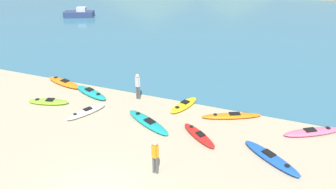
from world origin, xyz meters
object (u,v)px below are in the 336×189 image
(kayak_on_sand_2, at_px, (184,105))
(kayak_on_sand_7, at_px, (271,158))
(kayak_on_sand_6, at_px, (312,132))
(kayak_on_sand_8, at_px, (91,92))
(kayak_on_sand_1, at_px, (64,82))
(person_near_waterline, at_px, (138,85))
(kayak_on_sand_3, at_px, (48,102))
(kayak_on_sand_5, at_px, (199,135))
(person_near_foreground, at_px, (155,155))
(kayak_on_sand_4, at_px, (86,112))
(moored_boat_2, at_px, (79,14))
(kayak_on_sand_9, at_px, (231,116))
(kayak_on_sand_0, at_px, (148,122))

(kayak_on_sand_2, relative_size, kayak_on_sand_7, 0.87)
(kayak_on_sand_6, height_order, kayak_on_sand_8, kayak_on_sand_8)
(kayak_on_sand_1, bearing_deg, kayak_on_sand_7, -13.91)
(person_near_waterline, bearing_deg, kayak_on_sand_2, 0.54)
(kayak_on_sand_3, xyz_separation_m, kayak_on_sand_7, (14.01, -0.86, 0.01))
(kayak_on_sand_5, height_order, person_near_foreground, person_near_foreground)
(kayak_on_sand_3, relative_size, person_near_foreground, 1.60)
(kayak_on_sand_5, bearing_deg, kayak_on_sand_4, -179.53)
(kayak_on_sand_2, height_order, person_near_foreground, person_near_foreground)
(kayak_on_sand_1, relative_size, moored_boat_2, 0.80)
(kayak_on_sand_6, distance_m, kayak_on_sand_8, 14.04)
(kayak_on_sand_9, relative_size, moored_boat_2, 0.82)
(kayak_on_sand_4, distance_m, kayak_on_sand_5, 7.12)
(kayak_on_sand_0, xyz_separation_m, kayak_on_sand_3, (-7.07, -0.02, -0.01))
(kayak_on_sand_7, relative_size, person_near_waterline, 1.77)
(kayak_on_sand_4, bearing_deg, kayak_on_sand_2, 30.64)
(kayak_on_sand_1, distance_m, kayak_on_sand_3, 3.03)
(person_near_foreground, bearing_deg, kayak_on_sand_8, 141.50)
(kayak_on_sand_3, distance_m, kayak_on_sand_4, 3.09)
(kayak_on_sand_0, relative_size, kayak_on_sand_6, 1.10)
(kayak_on_sand_1, xyz_separation_m, kayak_on_sand_3, (1.00, -2.86, -0.04))
(kayak_on_sand_0, distance_m, kayak_on_sand_6, 9.10)
(kayak_on_sand_9, distance_m, person_near_foreground, 6.73)
(kayak_on_sand_1, bearing_deg, kayak_on_sand_3, -70.68)
(person_near_waterline, distance_m, moored_boat_2, 26.76)
(kayak_on_sand_0, distance_m, kayak_on_sand_7, 6.99)
(kayak_on_sand_3, bearing_deg, kayak_on_sand_1, 109.32)
(kayak_on_sand_8, bearing_deg, kayak_on_sand_6, 1.23)
(kayak_on_sand_1, distance_m, kayak_on_sand_7, 15.46)
(kayak_on_sand_8, bearing_deg, kayak_on_sand_2, 6.04)
(person_near_waterline, relative_size, moored_boat_2, 0.42)
(kayak_on_sand_8, xyz_separation_m, person_near_foreground, (7.41, -5.89, 0.82))
(kayak_on_sand_2, distance_m, kayak_on_sand_8, 6.51)
(kayak_on_sand_1, bearing_deg, kayak_on_sand_0, -19.35)
(kayak_on_sand_9, bearing_deg, moored_boat_2, 141.66)
(kayak_on_sand_9, xyz_separation_m, person_near_waterline, (-6.29, 0.23, 0.89))
(kayak_on_sand_1, relative_size, kayak_on_sand_5, 1.35)
(kayak_on_sand_2, distance_m, kayak_on_sand_7, 6.78)
(moored_boat_2, bearing_deg, person_near_foreground, -48.88)
(kayak_on_sand_8, xyz_separation_m, kayak_on_sand_9, (9.56, 0.42, -0.04))
(kayak_on_sand_9, height_order, person_near_foreground, person_near_foreground)
(kayak_on_sand_8, relative_size, kayak_on_sand_9, 0.92)
(kayak_on_sand_0, distance_m, moored_boat_2, 30.12)
(kayak_on_sand_2, height_order, kayak_on_sand_4, kayak_on_sand_4)
(kayak_on_sand_3, height_order, kayak_on_sand_4, kayak_on_sand_4)
(kayak_on_sand_6, xyz_separation_m, moored_boat_2, (-29.24, 19.71, 0.38))
(kayak_on_sand_4, distance_m, kayak_on_sand_7, 10.94)
(kayak_on_sand_6, bearing_deg, kayak_on_sand_4, -168.05)
(kayak_on_sand_8, distance_m, person_near_waterline, 3.44)
(kayak_on_sand_1, distance_m, moored_boat_2, 22.91)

